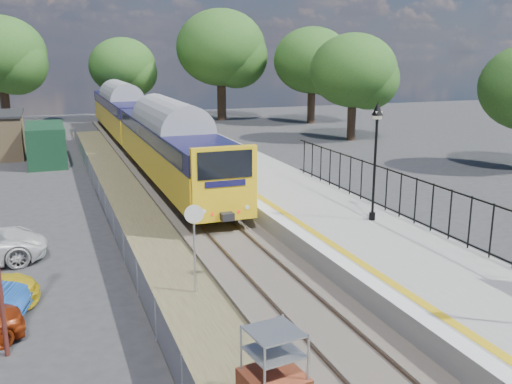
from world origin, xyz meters
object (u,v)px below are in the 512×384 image
train (140,123)px  brick_plinth (274,374)px  victorian_lamp_north (376,134)px  speed_sign (194,234)px

train → brick_plinth: (-2.50, -31.74, -1.43)m
victorian_lamp_north → train: 23.51m
train → speed_sign: 25.45m
brick_plinth → train: bearing=85.5°
victorian_lamp_north → train: bearing=103.1°
victorian_lamp_north → train: victorian_lamp_north is taller
victorian_lamp_north → speed_sign: 8.52m
train → speed_sign: (-2.50, -25.32, -0.37)m
victorian_lamp_north → brick_plinth: size_ratio=2.41×
brick_plinth → victorian_lamp_north: bearing=48.8°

